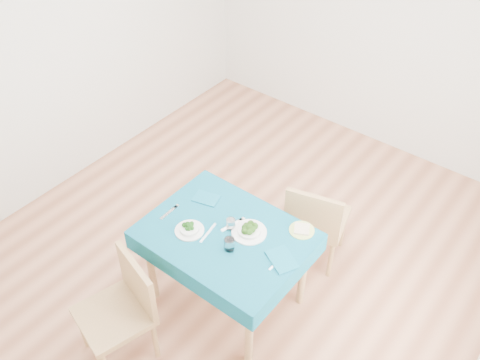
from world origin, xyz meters
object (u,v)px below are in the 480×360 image
Objects in this scene: chair_far at (320,206)px; bowl_near at (189,228)px; table at (227,268)px; side_plate at (302,230)px; bowl_far at (249,229)px; chair_near at (110,303)px.

bowl_near is (-0.51, -0.98, 0.22)m from chair_far.
table is 6.27× the size of side_plate.
table is 0.49m from bowl_near.
bowl_near is 0.83× the size of bowl_far.
bowl_near is at bearing -143.94° from bowl_far.
chair_near is 6.27× the size of side_plate.
chair_near is at bearing 55.42° from chair_far.
chair_far reaches higher than bowl_far.
side_plate is (0.41, 0.36, 0.38)m from table.
chair_far is at bearing 77.63° from bowl_far.
chair_near reaches higher than bowl_near.
chair_far reaches higher than table.
table is 4.54× the size of bowl_far.
table is at bearing -139.64° from bowl_far.
bowl_near is at bearing -146.70° from table.
chair_far is 0.53m from side_plate.
bowl_near is at bearing 97.93° from chair_near.
chair_near is at bearing -110.39° from table.
table is 0.92m from chair_near.
side_plate is at bearing 89.70° from chair_far.
chair_near is 4.54× the size of bowl_far.
chair_far is 1.13m from bowl_near.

